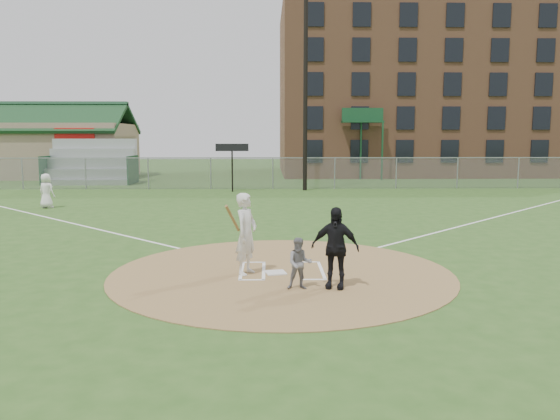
{
  "coord_description": "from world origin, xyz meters",
  "views": [
    {
      "loc": [
        -0.35,
        -13.15,
        3.34
      ],
      "look_at": [
        0.0,
        2.0,
        1.3
      ],
      "focal_mm": 35.0,
      "sensor_mm": 36.0,
      "label": 1
    }
  ],
  "objects_px": {
    "home_plate": "(276,273)",
    "catcher": "(300,264)",
    "ondeck_player": "(46,191)",
    "umpire": "(335,248)",
    "batter_at_plate": "(246,234)"
  },
  "relations": [
    {
      "from": "umpire",
      "to": "batter_at_plate",
      "type": "xyz_separation_m",
      "value": [
        -2.0,
        1.28,
        0.09
      ]
    },
    {
      "from": "home_plate",
      "to": "ondeck_player",
      "type": "bearing_deg",
      "value": 129.74
    },
    {
      "from": "catcher",
      "to": "umpire",
      "type": "relative_size",
      "value": 0.63
    },
    {
      "from": "ondeck_player",
      "to": "batter_at_plate",
      "type": "relative_size",
      "value": 0.82
    },
    {
      "from": "umpire",
      "to": "batter_at_plate",
      "type": "distance_m",
      "value": 2.37
    },
    {
      "from": "catcher",
      "to": "umpire",
      "type": "xyz_separation_m",
      "value": [
        0.78,
        0.09,
        0.33
      ]
    },
    {
      "from": "ondeck_player",
      "to": "catcher",
      "type": "bearing_deg",
      "value": 147.56
    },
    {
      "from": "umpire",
      "to": "ondeck_player",
      "type": "height_order",
      "value": "umpire"
    },
    {
      "from": "home_plate",
      "to": "umpire",
      "type": "relative_size",
      "value": 0.26
    },
    {
      "from": "umpire",
      "to": "batter_at_plate",
      "type": "relative_size",
      "value": 0.91
    },
    {
      "from": "home_plate",
      "to": "catcher",
      "type": "relative_size",
      "value": 0.41
    },
    {
      "from": "home_plate",
      "to": "ondeck_player",
      "type": "xyz_separation_m",
      "value": [
        -10.62,
        12.77,
        0.78
      ]
    },
    {
      "from": "batter_at_plate",
      "to": "catcher",
      "type": "bearing_deg",
      "value": -48.25
    },
    {
      "from": "ondeck_player",
      "to": "batter_at_plate",
      "type": "bearing_deg",
      "value": 147.16
    },
    {
      "from": "home_plate",
      "to": "catcher",
      "type": "bearing_deg",
      "value": -70.22
    }
  ]
}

